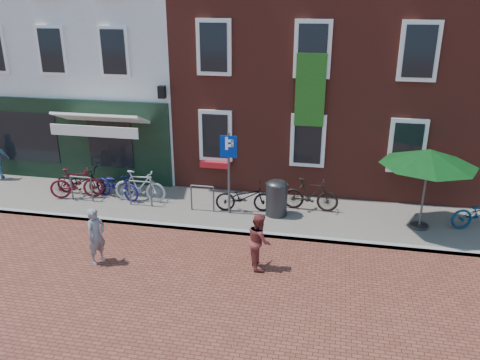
% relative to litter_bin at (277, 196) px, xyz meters
% --- Properties ---
extents(ground, '(80.00, 80.00, 0.00)m').
position_rel_litter_bin_xyz_m(ground, '(-2.75, -1.36, -0.71)').
color(ground, brown).
extents(sidewalk, '(24.00, 3.00, 0.10)m').
position_rel_litter_bin_xyz_m(sidewalk, '(-1.75, 0.14, -0.66)').
color(sidewalk, slate).
rests_on(sidewalk, ground).
extents(building_stucco, '(8.00, 8.00, 9.00)m').
position_rel_litter_bin_xyz_m(building_stucco, '(-7.75, 5.64, 3.79)').
color(building_stucco, silver).
rests_on(building_stucco, ground).
extents(building_brick_mid, '(6.00, 8.00, 10.00)m').
position_rel_litter_bin_xyz_m(building_brick_mid, '(-0.75, 5.64, 4.29)').
color(building_brick_mid, maroon).
rests_on(building_brick_mid, ground).
extents(building_brick_right, '(6.00, 8.00, 10.00)m').
position_rel_litter_bin_xyz_m(building_brick_right, '(5.25, 5.64, 4.29)').
color(building_brick_right, maroon).
rests_on(building_brick_right, ground).
extents(litter_bin, '(0.64, 0.64, 1.18)m').
position_rel_litter_bin_xyz_m(litter_bin, '(0.00, 0.00, 0.00)').
color(litter_bin, '#2F2F31').
rests_on(litter_bin, sidewalk).
extents(parking_sign, '(0.50, 0.07, 2.51)m').
position_rel_litter_bin_xyz_m(parking_sign, '(-1.42, -0.17, 1.08)').
color(parking_sign, '#4C4C4F').
rests_on(parking_sign, sidewalk).
extents(parasol, '(2.61, 2.61, 2.42)m').
position_rel_litter_bin_xyz_m(parasol, '(4.10, -0.06, 1.57)').
color(parasol, '#4C4C4F').
rests_on(parasol, sidewalk).
extents(woman, '(0.51, 0.62, 1.44)m').
position_rel_litter_bin_xyz_m(woman, '(-4.03, -3.46, 0.01)').
color(woman, gray).
rests_on(woman, ground).
extents(boy, '(0.74, 0.83, 1.41)m').
position_rel_litter_bin_xyz_m(boy, '(-0.06, -2.89, -0.01)').
color(boy, maroon).
rests_on(boy, ground).
extents(bicycle_0, '(1.76, 0.63, 0.92)m').
position_rel_litter_bin_xyz_m(bicycle_0, '(-6.55, 0.38, -0.15)').
color(bicycle_0, black).
rests_on(bicycle_0, sidewalk).
extents(bicycle_1, '(1.76, 0.97, 1.02)m').
position_rel_litter_bin_xyz_m(bicycle_1, '(-6.51, 0.01, -0.10)').
color(bicycle_1, '#580A16').
rests_on(bicycle_1, sidewalk).
extents(bicycle_2, '(1.85, 1.08, 0.92)m').
position_rel_litter_bin_xyz_m(bicycle_2, '(-5.23, 0.26, -0.15)').
color(bicycle_2, '#141058').
rests_on(bicycle_2, sidewalk).
extents(bicycle_3, '(1.71, 0.53, 1.02)m').
position_rel_litter_bin_xyz_m(bicycle_3, '(-4.41, 0.18, -0.10)').
color(bicycle_3, '#B1B1B3').
rests_on(bicycle_3, sidewalk).
extents(bicycle_4, '(1.82, 0.89, 0.92)m').
position_rel_litter_bin_xyz_m(bicycle_4, '(-0.99, 0.08, -0.15)').
color(bicycle_4, black).
rests_on(bicycle_4, sidewalk).
extents(bicycle_5, '(1.71, 0.54, 1.02)m').
position_rel_litter_bin_xyz_m(bicycle_5, '(0.97, 0.53, -0.10)').
color(bicycle_5, black).
rests_on(bicycle_5, sidewalk).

